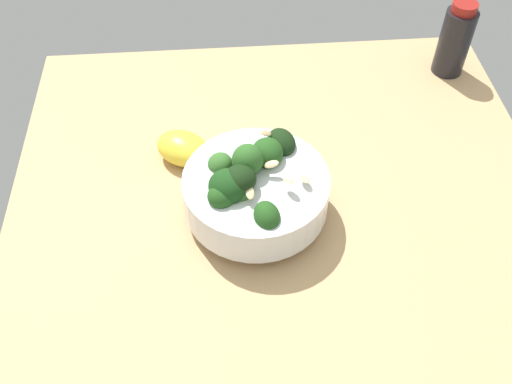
{
  "coord_description": "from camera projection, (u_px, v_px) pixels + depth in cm",
  "views": [
    {
      "loc": [
        -7.42,
        -47.35,
        57.67
      ],
      "look_at": [
        -3.63,
        -0.58,
        4.0
      ],
      "focal_mm": 40.81,
      "sensor_mm": 36.0,
      "label": 1
    }
  ],
  "objects": [
    {
      "name": "ground_plane",
      "position": [
        283.0,
        217.0,
        0.76
      ],
      "size": [
        71.1,
        71.1,
        3.99
      ],
      "primitive_type": "cube",
      "color": "tan"
    },
    {
      "name": "bowl_of_broccoli",
      "position": [
        254.0,
        189.0,
        0.71
      ],
      "size": [
        17.88,
        17.88,
        10.69
      ],
      "color": "white",
      "rests_on": "ground_plane"
    },
    {
      "name": "lemon_wedge",
      "position": [
        183.0,
        148.0,
        0.79
      ],
      "size": [
        9.35,
        8.74,
        4.12
      ],
      "primitive_type": "ellipsoid",
      "rotation": [
        0.0,
        0.0,
        5.7
      ],
      "color": "yellow",
      "rests_on": "ground_plane"
    },
    {
      "name": "bottle_tall",
      "position": [
        455.0,
        40.0,
        0.89
      ],
      "size": [
        4.84,
        4.84,
        12.01
      ],
      "color": "black",
      "rests_on": "ground_plane"
    }
  ]
}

